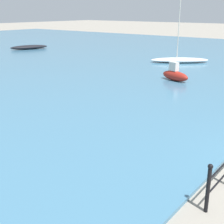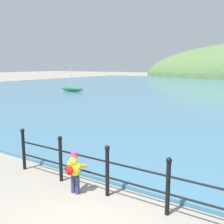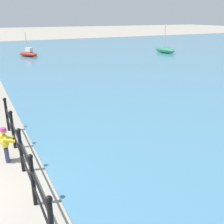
# 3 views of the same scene
# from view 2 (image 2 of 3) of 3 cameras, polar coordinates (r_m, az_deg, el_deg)

# --- Properties ---
(iron_railing) EXTENTS (5.92, 0.12, 1.21)m
(iron_railing) POSITION_cam_2_polar(r_m,az_deg,el_deg) (6.09, -1.03, -12.34)
(iron_railing) COLOR black
(iron_railing) RESTS_ON ground
(child_in_coat) EXTENTS (0.38, 0.52, 1.00)m
(child_in_coat) POSITION_cam_2_polar(r_m,az_deg,el_deg) (6.26, -8.21, -12.15)
(child_in_coat) COLOR navy
(child_in_coat) RESTS_ON ground
(boat_mid_harbor) EXTENTS (2.94, 0.93, 2.95)m
(boat_mid_harbor) POSITION_cam_2_polar(r_m,az_deg,el_deg) (29.79, -8.67, 5.10)
(boat_mid_harbor) COLOR #287551
(boat_mid_harbor) RESTS_ON water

